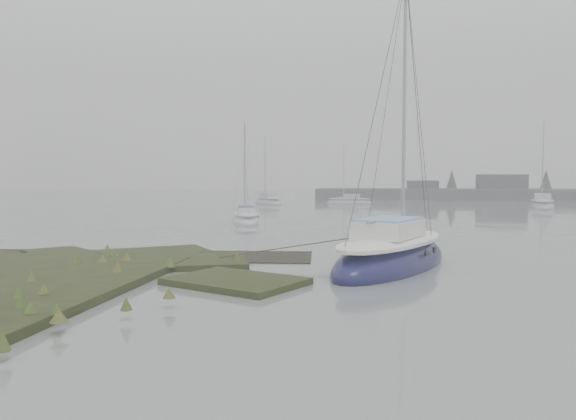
% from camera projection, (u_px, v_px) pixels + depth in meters
% --- Properties ---
extents(ground, '(160.00, 160.00, 0.00)m').
position_uv_depth(ground, '(325.00, 213.00, 45.59)').
color(ground, slate).
rests_on(ground, ground).
extents(far_shoreline, '(60.00, 8.00, 4.15)m').
position_uv_depth(far_shoreline, '(555.00, 193.00, 72.64)').
color(far_shoreline, '#4C4F51').
rests_on(far_shoreline, ground).
extents(sailboat_main, '(5.12, 7.87, 10.57)m').
position_uv_depth(sailboat_main, '(392.00, 258.00, 18.32)').
color(sailboat_main, '#13143D').
rests_on(sailboat_main, ground).
extents(sailboat_white, '(3.09, 5.26, 7.05)m').
position_uv_depth(sailboat_white, '(246.00, 220.00, 36.13)').
color(sailboat_white, silver).
rests_on(sailboat_white, ground).
extents(sailboat_far_a, '(4.80, 5.70, 8.00)m').
position_uv_depth(sailboat_far_a, '(268.00, 202.00, 61.16)').
color(sailboat_far_a, silver).
rests_on(sailboat_far_a, ground).
extents(sailboat_far_b, '(3.41, 6.66, 8.97)m').
position_uv_depth(sailboat_far_b, '(542.00, 205.00, 53.02)').
color(sailboat_far_b, '#A4A9AD').
rests_on(sailboat_far_b, ground).
extents(sailboat_far_c, '(5.07, 2.13, 6.95)m').
position_uv_depth(sailboat_far_c, '(349.00, 202.00, 61.48)').
color(sailboat_far_c, '#9FA4A8').
rests_on(sailboat_far_c, ground).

